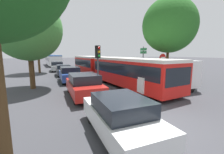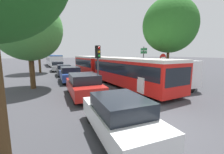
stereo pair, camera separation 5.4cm
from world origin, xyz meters
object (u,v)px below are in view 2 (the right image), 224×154
object	(u,v)px
queued_car_white	(119,116)
no_entry_sign	(163,64)
direction_sign_post	(143,56)
queued_car_graphite	(64,70)
queued_car_red	(84,85)
articulated_bus	(110,67)
city_bus_rear	(53,60)
queued_car_silver	(58,66)
tree_right_near	(170,25)
white_van	(167,75)
traffic_light	(98,58)
queued_car_blue	(70,74)
tree_left_mid	(29,30)
tree_left_far	(37,34)

from	to	relation	value
queued_car_white	no_entry_sign	xyz separation A→B (m)	(7.29, 5.82, 1.17)
no_entry_sign	direction_sign_post	world-z (taller)	direction_sign_post
queued_car_graphite	queued_car_red	bearing A→B (deg)	-177.79
articulated_bus	direction_sign_post	world-z (taller)	direction_sign_post
city_bus_rear	queued_car_silver	size ratio (longest dim) A/B	2.60
city_bus_rear	tree_right_near	bearing A→B (deg)	-164.67
white_van	traffic_light	xyz separation A→B (m)	(-4.60, 2.16, 1.26)
queued_car_graphite	no_entry_sign	size ratio (longest dim) A/B	1.45
queued_car_blue	city_bus_rear	bearing A→B (deg)	2.86
articulated_bus	queued_car_white	bearing A→B (deg)	-26.58
articulated_bus	tree_left_mid	world-z (taller)	tree_left_mid
queued_car_silver	tree_left_far	distance (m)	5.64
city_bus_rear	tree_left_far	size ratio (longest dim) A/B	1.38
traffic_light	queued_car_red	bearing A→B (deg)	-77.26
white_van	direction_sign_post	distance (m)	6.44
white_van	tree_left_mid	size ratio (longest dim) A/B	0.71
queued_car_blue	tree_left_mid	distance (m)	5.38
queued_car_white	queued_car_graphite	xyz separation A→B (m)	(0.08, 15.87, 0.00)
queued_car_white	traffic_light	bearing A→B (deg)	-10.39
queued_car_blue	queued_car_red	bearing A→B (deg)	-178.28
queued_car_blue	direction_sign_post	bearing A→B (deg)	-97.38
direction_sign_post	queued_car_white	bearing A→B (deg)	58.82
queued_car_red	queued_car_graphite	bearing A→B (deg)	2.21
queued_car_blue	direction_sign_post	size ratio (longest dim) A/B	1.23
direction_sign_post	no_entry_sign	bearing A→B (deg)	86.71
city_bus_rear	queued_car_red	size ratio (longest dim) A/B	2.59
queued_car_blue	white_van	xyz separation A→B (m)	(5.83, -7.28, 0.48)
tree_right_near	queued_car_red	bearing A→B (deg)	-170.65
traffic_light	tree_right_near	bearing A→B (deg)	76.09
articulated_bus	queued_car_white	distance (m)	10.71
queued_car_blue	no_entry_sign	distance (m)	8.99
articulated_bus	queued_car_white	world-z (taller)	articulated_bus
queued_car_blue	direction_sign_post	distance (m)	8.31
direction_sign_post	tree_left_far	size ratio (longest dim) A/B	0.43
city_bus_rear	queued_car_graphite	distance (m)	17.81
white_van	queued_car_white	bearing A→B (deg)	35.67
traffic_light	tree_left_far	world-z (taller)	tree_left_far
queued_car_white	queued_car_red	size ratio (longest dim) A/B	0.92
queued_car_graphite	tree_left_far	size ratio (longest dim) A/B	0.49
queued_car_red	no_entry_sign	xyz separation A→B (m)	(7.23, 0.60, 1.11)
no_entry_sign	queued_car_red	bearing A→B (deg)	-85.26
queued_car_white	no_entry_sign	bearing A→B (deg)	-49.13
city_bus_rear	no_entry_sign	world-z (taller)	no_entry_sign
tree_left_far	articulated_bus	bearing A→B (deg)	-56.47
no_entry_sign	tree_left_far	size ratio (longest dim) A/B	0.34
queued_car_red	tree_left_mid	distance (m)	6.40
tree_left_mid	direction_sign_post	bearing A→B (deg)	2.80
queued_car_white	queued_car_graphite	bearing A→B (deg)	1.98
queued_car_red	tree_left_far	world-z (taller)	tree_left_far
white_van	direction_sign_post	xyz separation A→B (m)	(2.17, 5.92, 1.31)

